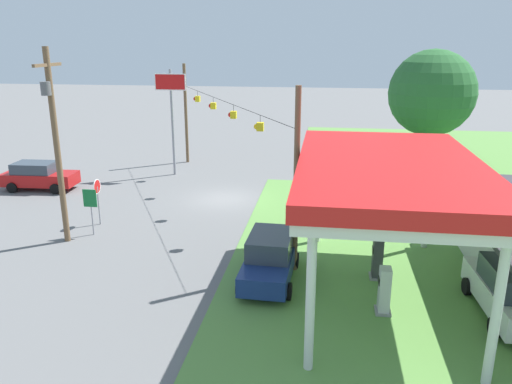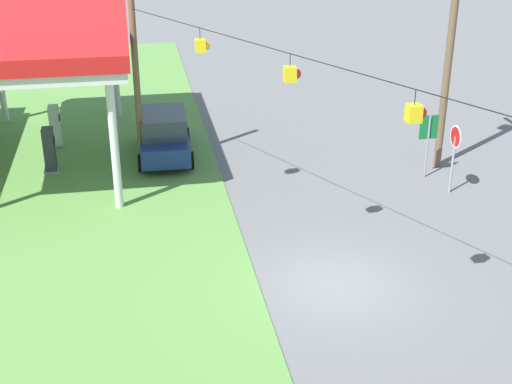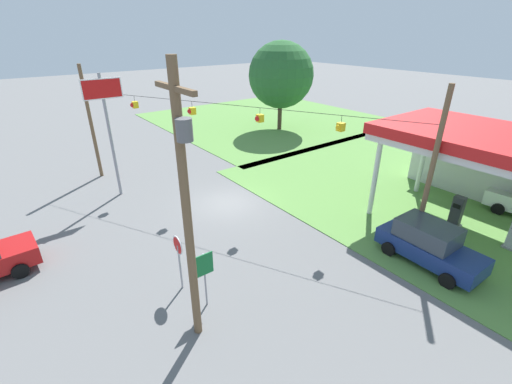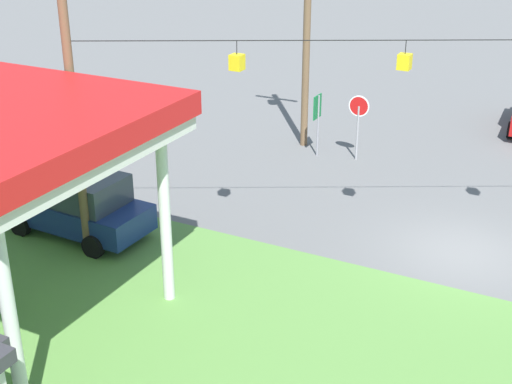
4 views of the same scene
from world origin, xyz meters
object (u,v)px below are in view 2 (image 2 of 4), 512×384
at_px(car_at_pumps_front, 164,134).
at_px(fuel_pump_far, 55,127).
at_px(gas_station_canopy, 40,37).
at_px(fuel_pump_near, 50,151).
at_px(stop_sign_roadside, 455,145).
at_px(route_sign, 428,133).
at_px(utility_pole_main, 451,33).

bearing_deg(car_at_pumps_front, fuel_pump_far, 66.83).
bearing_deg(gas_station_canopy, fuel_pump_near, -179.94).
xyz_separation_m(fuel_pump_far, stop_sign_roadside, (-7.21, -14.11, 0.98)).
xyz_separation_m(fuel_pump_near, fuel_pump_far, (2.78, 0.00, 0.00)).
bearing_deg(route_sign, utility_pole_main, -42.97).
xyz_separation_m(fuel_pump_far, route_sign, (-5.70, -13.78, 0.87)).
bearing_deg(route_sign, car_at_pumps_front, 68.73).
bearing_deg(fuel_pump_far, car_at_pumps_front, -114.96).
relative_size(fuel_pump_near, fuel_pump_far, 1.00).
xyz_separation_m(gas_station_canopy, fuel_pump_near, (-1.39, -0.00, -4.02)).
relative_size(fuel_pump_near, car_at_pumps_front, 0.38).
xyz_separation_m(gas_station_canopy, car_at_pumps_front, (-0.63, -4.35, -3.88)).
bearing_deg(fuel_pump_far, utility_pole_main, -107.84).
relative_size(stop_sign_roadside, route_sign, 1.04).
xyz_separation_m(car_at_pumps_front, utility_pole_main, (-2.70, -10.34, 4.18)).
bearing_deg(car_at_pumps_front, gas_station_canopy, 83.51).
bearing_deg(car_at_pumps_front, fuel_pump_near, 101.67).
bearing_deg(gas_station_canopy, stop_sign_roadside, -112.39).
xyz_separation_m(stop_sign_roadside, route_sign, (1.51, 0.33, -0.10)).
height_order(fuel_pump_near, car_at_pumps_front, car_at_pumps_front).
bearing_deg(stop_sign_roadside, gas_station_canopy, -112.39).
relative_size(gas_station_canopy, stop_sign_roadside, 4.57).
xyz_separation_m(stop_sign_roadside, utility_pole_main, (2.48, -0.57, 3.34)).
bearing_deg(gas_station_canopy, route_sign, -107.35).
bearing_deg(fuel_pump_near, car_at_pumps_front, -80.11).
height_order(stop_sign_roadside, route_sign, stop_sign_roadside).
relative_size(gas_station_canopy, fuel_pump_far, 6.50).
bearing_deg(utility_pole_main, gas_station_canopy, 77.20).
distance_m(car_at_pumps_front, route_sign, 10.15).
bearing_deg(route_sign, stop_sign_roadside, -167.71).
distance_m(gas_station_canopy, route_sign, 14.78).
xyz_separation_m(gas_station_canopy, stop_sign_roadside, (-5.82, -14.12, -3.04)).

